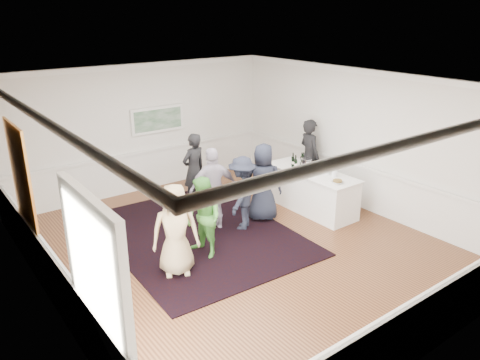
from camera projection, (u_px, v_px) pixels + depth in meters
floor at (238, 246)px, 9.23m from camera, size 8.00×8.00×0.00m
ceiling at (238, 83)px, 8.12m from camera, size 7.00×8.00×0.02m
wall_left at (42, 217)px, 6.71m from camera, size 0.02×8.00×3.20m
wall_right at (361, 140)px, 10.64m from camera, size 0.02×8.00×3.20m
wall_back at (143, 128)px, 11.68m from camera, size 7.00×0.02×3.20m
wall_front at (434, 255)px, 5.67m from camera, size 7.00×0.02×3.20m
wainscoting at (238, 223)px, 9.06m from camera, size 7.00×8.00×1.00m
mirror at (21, 179)px, 7.64m from camera, size 0.05×1.25×1.85m
doorway at (96, 286)px, 5.37m from camera, size 0.10×1.78×2.56m
landscape_painting at (158, 120)px, 11.80m from camera, size 1.44×0.06×0.66m
area_rug at (198, 234)px, 9.72m from camera, size 3.64×4.67×0.02m
serving_table at (311, 190)px, 10.79m from camera, size 0.88×2.30×0.93m
bartender at (309, 156)px, 11.69m from camera, size 0.56×0.75×1.88m
guest_tan at (175, 230)px, 8.04m from camera, size 0.96×0.82×1.67m
guest_green at (204, 218)px, 8.65m from camera, size 0.67×0.82×1.55m
guest_lilac at (214, 189)px, 9.70m from camera, size 1.12×0.68×1.78m
guest_dark_a at (242, 193)px, 9.74m from camera, size 1.17×1.09×1.59m
guest_dark_b at (194, 170)px, 10.89m from camera, size 0.70×0.53×1.76m
guest_navy at (263, 182)px, 10.16m from camera, size 1.00×0.94×1.72m
wine_bottles at (298, 160)px, 10.95m from camera, size 0.42×0.32×0.31m
juice_pitchers at (322, 170)px, 10.38m from camera, size 0.37×0.56×0.24m
ice_bucket at (306, 164)px, 10.76m from camera, size 0.26×0.26×0.25m
nut_bowl at (338, 182)px, 9.89m from camera, size 0.25×0.25×0.08m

